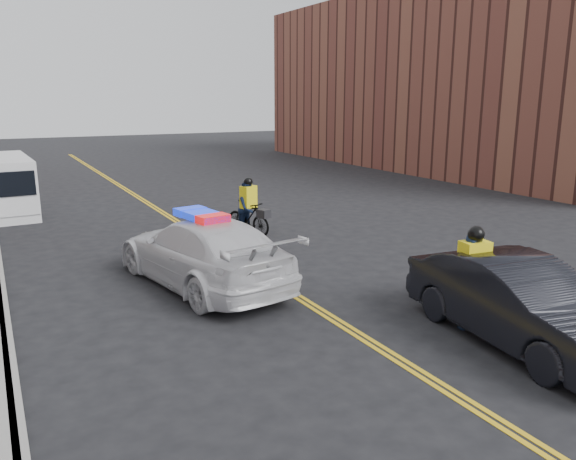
# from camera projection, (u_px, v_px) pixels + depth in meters

# --- Properties ---
(ground) EXTENTS (120.00, 120.00, 0.00)m
(ground) POSITION_uv_depth(u_px,v_px,m) (305.00, 302.00, 12.62)
(ground) COLOR black
(ground) RESTS_ON ground
(center_line_left) EXTENTS (0.10, 60.00, 0.01)m
(center_line_left) POSITION_uv_depth(u_px,v_px,m) (188.00, 230.00, 19.44)
(center_line_left) COLOR gold
(center_line_left) RESTS_ON ground
(center_line_right) EXTENTS (0.10, 60.00, 0.01)m
(center_line_right) POSITION_uv_depth(u_px,v_px,m) (192.00, 229.00, 19.51)
(center_line_right) COLOR gold
(center_line_right) RESTS_ON ground
(building_across) EXTENTS (12.00, 30.00, 11.00)m
(building_across) POSITION_uv_depth(u_px,v_px,m) (458.00, 82.00, 36.92)
(building_across) COLOR brown
(building_across) RESTS_ON ground
(police_cruiser) EXTENTS (3.24, 6.05, 1.83)m
(police_cruiser) POSITION_uv_depth(u_px,v_px,m) (202.00, 251.00, 13.60)
(police_cruiser) COLOR silver
(police_cruiser) RESTS_ON ground
(dark_sedan) EXTENTS (2.20, 5.00, 1.60)m
(dark_sedan) POSITION_uv_depth(u_px,v_px,m) (519.00, 303.00, 10.32)
(dark_sedan) COLOR black
(dark_sedan) RESTS_ON ground
(cargo_van) EXTENTS (2.24, 5.42, 2.24)m
(cargo_van) POSITION_uv_depth(u_px,v_px,m) (4.00, 186.00, 21.89)
(cargo_van) COLOR silver
(cargo_van) RESTS_ON ground
(cyclist_near) EXTENTS (1.06, 2.21, 2.08)m
(cyclist_near) POSITION_uv_depth(u_px,v_px,m) (472.00, 293.00, 11.04)
(cyclist_near) COLOR black
(cyclist_near) RESTS_ON ground
(cyclist_far) EXTENTS (1.18, 1.97, 1.92)m
(cyclist_far) POSITION_uv_depth(u_px,v_px,m) (249.00, 212.00, 18.66)
(cyclist_far) COLOR black
(cyclist_far) RESTS_ON ground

